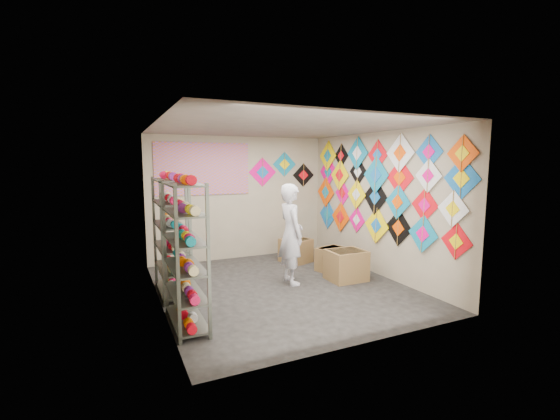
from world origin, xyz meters
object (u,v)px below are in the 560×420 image
shelf_rack_front (185,255)px  shopkeeper (291,234)px  shelf_rack_back (170,237)px  carton_b (333,259)px  carton_a (346,265)px  carton_c (296,250)px

shelf_rack_front → shopkeeper: 2.25m
shelf_rack_back → carton_b: size_ratio=3.38×
carton_a → carton_b: (0.09, 0.60, -0.04)m
carton_a → carton_c: carton_a is taller
shelf_rack_back → carton_a: shelf_rack_back is taller
shelf_rack_back → carton_a: bearing=-10.9°
carton_b → carton_c: size_ratio=0.98×
carton_a → shelf_rack_front: bearing=-165.7°
shelf_rack_front → shelf_rack_back: size_ratio=1.00×
shelf_rack_back → carton_b: 3.18m
carton_b → shelf_rack_front: bearing=-172.6°
shelf_rack_back → carton_c: bearing=18.7°
shelf_rack_front → carton_c: 3.61m
shelf_rack_front → carton_c: bearing=39.1°
carton_b → carton_c: bearing=95.5°
carton_a → shopkeeper: bearing=165.3°
shopkeeper → carton_b: size_ratio=3.15×
shelf_rack_back → carton_c: shelf_rack_back is taller
shelf_rack_front → shopkeeper: bearing=26.2°
shelf_rack_back → carton_b: shelf_rack_back is taller
shelf_rack_back → shopkeeper: 2.05m
shelf_rack_back → carton_a: size_ratio=2.89×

